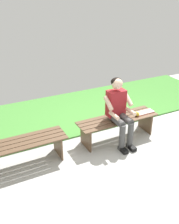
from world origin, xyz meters
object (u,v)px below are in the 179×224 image
object	(u,v)px
bench_near	(118,123)
bench_far	(16,149)
book_open	(144,112)
person_seated	(119,109)
apple	(137,114)

from	to	relation	value
bench_near	bench_far	bearing A→B (deg)	-0.00
bench_far	book_open	distance (m)	2.53
bench_near	person_seated	world-z (taller)	person_seated
bench_far	person_seated	world-z (taller)	person_seated
bench_far	book_open	size ratio (longest dim) A/B	4.06
bench_near	book_open	bearing A→B (deg)	175.26
person_seated	apple	size ratio (longest dim) A/B	14.16
bench_far	book_open	world-z (taller)	book_open
bench_far	apple	distance (m)	2.33
apple	person_seated	bearing A→B (deg)	0.21
apple	book_open	distance (m)	0.22
person_seated	book_open	size ratio (longest dim) A/B	3.04
bench_far	book_open	xyz separation A→B (m)	(-2.53, 0.05, 0.12)
apple	book_open	bearing A→B (deg)	-166.27
bench_far	apple	size ratio (longest dim) A/B	18.95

